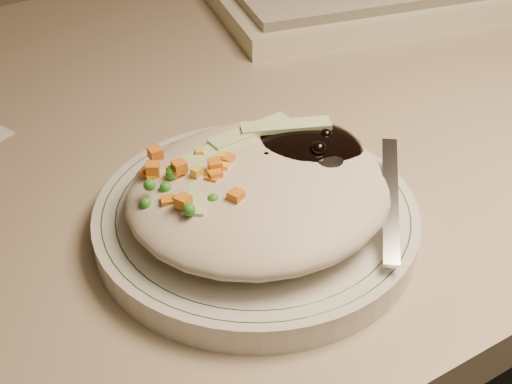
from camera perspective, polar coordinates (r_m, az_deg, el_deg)
desk at (r=0.81m, az=-1.36°, el=-4.90°), size 1.40×0.70×0.74m
plate at (r=0.53m, az=-0.00°, el=-2.26°), size 0.24×0.24×0.02m
plate_rim at (r=0.52m, az=0.00°, el=-1.41°), size 0.23×0.23×0.00m
meal at (r=0.51m, az=0.46°, el=0.61°), size 0.21×0.19×0.05m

